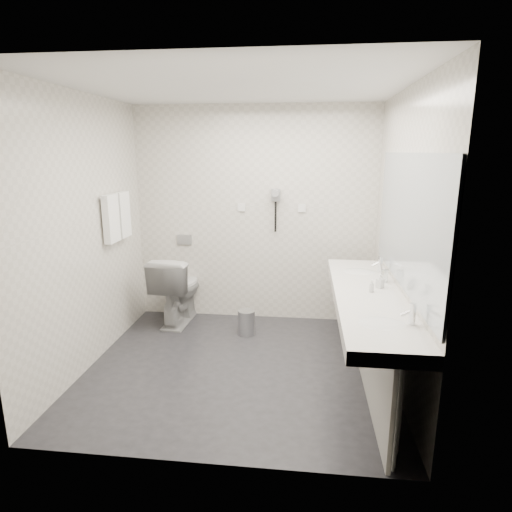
# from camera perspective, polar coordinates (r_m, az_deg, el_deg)

# --- Properties ---
(floor) EXTENTS (2.80, 2.80, 0.00)m
(floor) POSITION_cam_1_polar(r_m,az_deg,el_deg) (4.19, -2.35, -14.54)
(floor) COLOR #232227
(floor) RESTS_ON ground
(ceiling) EXTENTS (2.80, 2.80, 0.00)m
(ceiling) POSITION_cam_1_polar(r_m,az_deg,el_deg) (3.72, -2.75, 21.71)
(ceiling) COLOR silver
(ceiling) RESTS_ON wall_back
(wall_back) EXTENTS (2.80, 0.00, 2.80)m
(wall_back) POSITION_cam_1_polar(r_m,az_deg,el_deg) (5.03, -0.20, 5.37)
(wall_back) COLOR beige
(wall_back) RESTS_ON floor
(wall_front) EXTENTS (2.80, 0.00, 2.80)m
(wall_front) POSITION_cam_1_polar(r_m,az_deg,el_deg) (2.52, -7.18, -3.28)
(wall_front) COLOR beige
(wall_front) RESTS_ON floor
(wall_left) EXTENTS (0.00, 2.60, 2.60)m
(wall_left) POSITION_cam_1_polar(r_m,az_deg,el_deg) (4.21, -21.73, 2.74)
(wall_left) COLOR beige
(wall_left) RESTS_ON floor
(wall_right) EXTENTS (0.00, 2.60, 2.60)m
(wall_right) POSITION_cam_1_polar(r_m,az_deg,el_deg) (3.80, 18.81, 1.88)
(wall_right) COLOR beige
(wall_right) RESTS_ON floor
(vanity_counter) EXTENTS (0.55, 2.20, 0.10)m
(vanity_counter) POSITION_cam_1_polar(r_m,az_deg,el_deg) (3.68, 14.70, -5.49)
(vanity_counter) COLOR silver
(vanity_counter) RESTS_ON floor
(vanity_panel) EXTENTS (0.03, 2.15, 0.75)m
(vanity_panel) POSITION_cam_1_polar(r_m,az_deg,el_deg) (3.84, 14.68, -11.50)
(vanity_panel) COLOR #98958F
(vanity_panel) RESTS_ON floor
(vanity_post_near) EXTENTS (0.06, 0.06, 0.75)m
(vanity_post_near) POSITION_cam_1_polar(r_m,az_deg,el_deg) (2.95, 18.18, -20.07)
(vanity_post_near) COLOR silver
(vanity_post_near) RESTS_ON floor
(vanity_post_far) EXTENTS (0.06, 0.06, 0.75)m
(vanity_post_far) POSITION_cam_1_polar(r_m,az_deg,el_deg) (4.80, 13.36, -6.23)
(vanity_post_far) COLOR silver
(vanity_post_far) RESTS_ON floor
(mirror) EXTENTS (0.02, 2.20, 1.05)m
(mirror) POSITION_cam_1_polar(r_m,az_deg,el_deg) (3.57, 19.47, 4.37)
(mirror) COLOR #B2BCC6
(mirror) RESTS_ON wall_right
(basin_near) EXTENTS (0.40, 0.31, 0.05)m
(basin_near) POSITION_cam_1_polar(r_m,az_deg,el_deg) (3.06, 16.39, -8.85)
(basin_near) COLOR white
(basin_near) RESTS_ON vanity_counter
(basin_far) EXTENTS (0.40, 0.31, 0.05)m
(basin_far) POSITION_cam_1_polar(r_m,az_deg,el_deg) (4.28, 13.56, -2.20)
(basin_far) COLOR white
(basin_far) RESTS_ON vanity_counter
(faucet_near) EXTENTS (0.04, 0.04, 0.15)m
(faucet_near) POSITION_cam_1_polar(r_m,az_deg,el_deg) (3.07, 20.11, -7.28)
(faucet_near) COLOR silver
(faucet_near) RESTS_ON vanity_counter
(faucet_far) EXTENTS (0.04, 0.04, 0.15)m
(faucet_far) POSITION_cam_1_polar(r_m,az_deg,el_deg) (4.29, 16.21, -1.10)
(faucet_far) COLOR silver
(faucet_far) RESTS_ON vanity_counter
(soap_bottle_a) EXTENTS (0.08, 0.08, 0.12)m
(soap_bottle_a) POSITION_cam_1_polar(r_m,az_deg,el_deg) (3.80, 16.21, -3.25)
(soap_bottle_a) COLOR silver
(soap_bottle_a) RESTS_ON vanity_counter
(soap_bottle_c) EXTENTS (0.04, 0.04, 0.11)m
(soap_bottle_c) POSITION_cam_1_polar(r_m,az_deg,el_deg) (3.67, 15.14, -3.86)
(soap_bottle_c) COLOR silver
(soap_bottle_c) RESTS_ON vanity_counter
(glass_left) EXTENTS (0.06, 0.06, 0.11)m
(glass_left) POSITION_cam_1_polar(r_m,az_deg,el_deg) (3.98, 16.76, -2.55)
(glass_left) COLOR silver
(glass_left) RESTS_ON vanity_counter
(toilet) EXTENTS (0.50, 0.83, 0.82)m
(toilet) POSITION_cam_1_polar(r_m,az_deg,el_deg) (5.15, -10.40, -4.30)
(toilet) COLOR white
(toilet) RESTS_ON floor
(flush_plate) EXTENTS (0.18, 0.02, 0.12)m
(flush_plate) POSITION_cam_1_polar(r_m,az_deg,el_deg) (5.23, -9.51, 2.17)
(flush_plate) COLOR #B2B5BA
(flush_plate) RESTS_ON wall_back
(pedal_bin) EXTENTS (0.22, 0.22, 0.26)m
(pedal_bin) POSITION_cam_1_polar(r_m,az_deg,el_deg) (4.80, -1.28, -8.91)
(pedal_bin) COLOR #B2B5BA
(pedal_bin) RESTS_ON floor
(bin_lid) EXTENTS (0.19, 0.19, 0.02)m
(bin_lid) POSITION_cam_1_polar(r_m,az_deg,el_deg) (4.75, -1.29, -7.35)
(bin_lid) COLOR #B2B5BA
(bin_lid) RESTS_ON pedal_bin
(towel_rail) EXTENTS (0.02, 0.62, 0.02)m
(towel_rail) POSITION_cam_1_polar(r_m,az_deg,el_deg) (4.64, -18.33, 7.70)
(towel_rail) COLOR silver
(towel_rail) RESTS_ON wall_left
(towel_near) EXTENTS (0.07, 0.24, 0.48)m
(towel_near) POSITION_cam_1_polar(r_m,az_deg,el_deg) (4.53, -18.74, 4.73)
(towel_near) COLOR white
(towel_near) RESTS_ON towel_rail
(towel_far) EXTENTS (0.07, 0.24, 0.48)m
(towel_far) POSITION_cam_1_polar(r_m,az_deg,el_deg) (4.78, -17.33, 5.28)
(towel_far) COLOR white
(towel_far) RESTS_ON towel_rail
(dryer_cradle) EXTENTS (0.10, 0.04, 0.14)m
(dryer_cradle) POSITION_cam_1_polar(r_m,az_deg,el_deg) (4.94, 2.66, 8.13)
(dryer_cradle) COLOR gray
(dryer_cradle) RESTS_ON wall_back
(dryer_barrel) EXTENTS (0.08, 0.14, 0.08)m
(dryer_barrel) POSITION_cam_1_polar(r_m,az_deg,el_deg) (4.87, 2.61, 8.40)
(dryer_barrel) COLOR gray
(dryer_barrel) RESTS_ON dryer_cradle
(dryer_cord) EXTENTS (0.02, 0.02, 0.35)m
(dryer_cord) POSITION_cam_1_polar(r_m,az_deg,el_deg) (4.96, 2.62, 5.24)
(dryer_cord) COLOR black
(dryer_cord) RESTS_ON dryer_cradle
(switch_plate_a) EXTENTS (0.09, 0.02, 0.09)m
(switch_plate_a) POSITION_cam_1_polar(r_m,az_deg,el_deg) (5.02, -1.93, 6.50)
(switch_plate_a) COLOR white
(switch_plate_a) RESTS_ON wall_back
(switch_plate_b) EXTENTS (0.09, 0.02, 0.09)m
(switch_plate_b) POSITION_cam_1_polar(r_m,az_deg,el_deg) (4.97, 6.13, 6.35)
(switch_plate_b) COLOR white
(switch_plate_b) RESTS_ON wall_back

